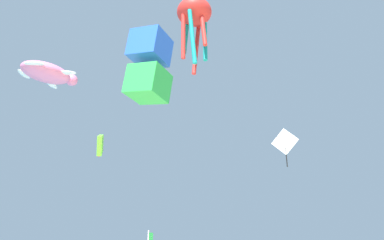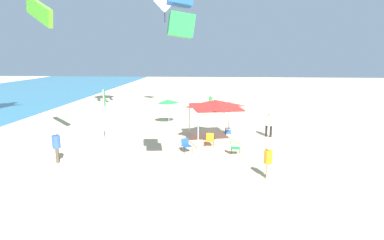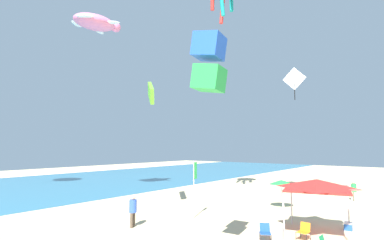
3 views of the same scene
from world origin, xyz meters
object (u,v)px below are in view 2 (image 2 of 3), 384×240
at_px(person_watching_sky, 56,144).
at_px(canopy_tent, 215,104).
at_px(folding_chair_right_of_tent, 186,144).
at_px(kite_parafoil_lime, 39,12).
at_px(kite_box_blue, 181,10).
at_px(folding_chair_facing_ocean, 210,139).
at_px(person_by_tent, 269,122).
at_px(beach_umbrella, 168,101).
at_px(cooler_box, 228,131).
at_px(kite_diamond_white, 165,2).
at_px(person_beachcomber, 211,101).
at_px(person_near_umbrella, 268,159).
at_px(banner_flag, 105,111).
at_px(folding_chair_near_cooler, 234,147).

bearing_deg(person_watching_sky, canopy_tent, -85.01).
distance_m(folding_chair_right_of_tent, kite_parafoil_lime, 12.28).
bearing_deg(kite_box_blue, kite_parafoil_lime, -134.78).
relative_size(folding_chair_facing_ocean, person_by_tent, 0.43).
xyz_separation_m(beach_umbrella, cooler_box, (-3.24, -5.10, -1.76)).
xyz_separation_m(cooler_box, kite_diamond_white, (10.44, 6.37, 11.05)).
height_order(cooler_box, person_beachcomber, person_beachcomber).
relative_size(canopy_tent, kite_diamond_white, 1.25).
bearing_deg(kite_diamond_white, person_near_umbrella, 106.07).
bearing_deg(person_by_tent, folding_chair_right_of_tent, -122.32).
xyz_separation_m(cooler_box, person_watching_sky, (-7.08, 9.88, 0.86)).
distance_m(banner_flag, kite_diamond_white, 16.41).
distance_m(folding_chair_facing_ocean, person_near_umbrella, 5.99).
bearing_deg(banner_flag, kite_diamond_white, -8.84).
xyz_separation_m(beach_umbrella, banner_flag, (-6.34, 3.38, 0.26)).
height_order(folding_chair_near_cooler, banner_flag, banner_flag).
bearing_deg(kite_box_blue, kite_diamond_white, 178.61).
relative_size(folding_chair_facing_ocean, kite_box_blue, 0.36).
height_order(folding_chair_near_cooler, kite_parafoil_lime, kite_parafoil_lime).
xyz_separation_m(beach_umbrella, kite_diamond_white, (7.20, 1.27, 9.29)).
bearing_deg(cooler_box, beach_umbrella, 57.53).
bearing_deg(person_by_tent, folding_chair_facing_ocean, -125.63).
xyz_separation_m(folding_chair_facing_ocean, kite_parafoil_lime, (-0.40, 10.66, 8.08)).
height_order(beach_umbrella, person_near_umbrella, beach_umbrella).
relative_size(folding_chair_near_cooler, kite_box_blue, 0.36).
bearing_deg(folding_chair_right_of_tent, folding_chair_near_cooler, -35.94).
height_order(beach_umbrella, folding_chair_near_cooler, beach_umbrella).
xyz_separation_m(canopy_tent, person_beachcomber, (12.22, 0.44, -1.62)).
height_order(folding_chair_near_cooler, person_watching_sky, person_watching_sky).
height_order(person_watching_sky, kite_box_blue, kite_box_blue).
xyz_separation_m(person_beachcomber, person_watching_sky, (-17.27, 8.41, 0.08)).
bearing_deg(canopy_tent, folding_chair_facing_ocean, 165.83).
distance_m(kite_parafoil_lime, kite_diamond_white, 15.50).
xyz_separation_m(folding_chair_facing_ocean, person_by_tent, (2.60, -4.29, 0.63)).
bearing_deg(folding_chair_right_of_tent, banner_flag, 134.61).
relative_size(person_beachcomber, person_watching_sky, 0.92).
bearing_deg(kite_diamond_white, person_watching_sky, 72.06).
bearing_deg(beach_umbrella, person_watching_sky, 155.14).
bearing_deg(person_by_tent, person_watching_sky, -130.56).
distance_m(canopy_tent, banner_flag, 7.54).
relative_size(beach_umbrella, banner_flag, 0.58).
distance_m(folding_chair_facing_ocean, person_watching_sky, 9.33).
distance_m(folding_chair_facing_ocean, kite_parafoil_lime, 13.38).
bearing_deg(folding_chair_right_of_tent, beach_umbrella, 76.43).
height_order(folding_chair_near_cooler, cooler_box, folding_chair_near_cooler).
xyz_separation_m(folding_chair_facing_ocean, kite_diamond_white, (13.78, 5.01, 10.78)).
relative_size(folding_chair_near_cooler, kite_parafoil_lime, 0.27).
distance_m(beach_umbrella, person_near_umbrella, 13.58).
bearing_deg(folding_chair_right_of_tent, kite_parafoil_lime, 144.44).
bearing_deg(folding_chair_facing_ocean, cooler_box, 72.31).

